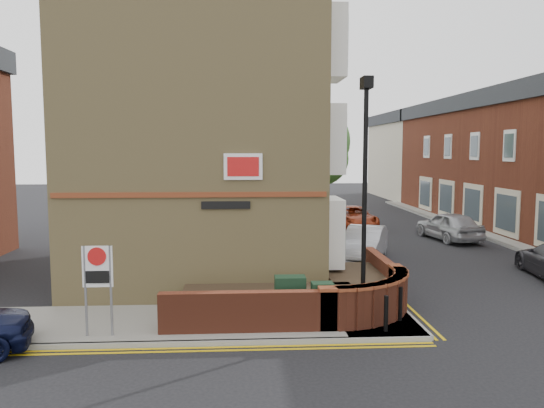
{
  "coord_description": "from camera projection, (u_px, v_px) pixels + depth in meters",
  "views": [
    {
      "loc": [
        -1.55,
        -12.15,
        4.6
      ],
      "look_at": [
        -0.62,
        4.0,
        2.94
      ],
      "focal_mm": 35.0,
      "sensor_mm": 36.0,
      "label": 1
    }
  ],
  "objects": [
    {
      "name": "zone_sign",
      "position": [
        98.0,
        274.0,
        12.67
      ],
      "size": [
        0.72,
        0.07,
        2.2
      ],
      "color": "slate",
      "rests_on": "pavement_corner"
    },
    {
      "name": "kerb_main_near",
      "position": [
        326.0,
        234.0,
        28.68
      ],
      "size": [
        0.15,
        32.0,
        0.12
      ],
      "primitive_type": "cube",
      "color": "gray",
      "rests_on": "ground"
    },
    {
      "name": "lamppost",
      "position": [
        365.0,
        199.0,
        13.57
      ],
      "size": [
        0.25,
        0.5,
        6.3
      ],
      "color": "black",
      "rests_on": "pavement_corner"
    },
    {
      "name": "bollard_near",
      "position": [
        386.0,
        313.0,
        13.08
      ],
      "size": [
        0.11,
        0.11,
        0.9
      ],
      "primitive_type": "cylinder",
      "color": "black",
      "rests_on": "pavement_corner"
    },
    {
      "name": "tree_mid",
      "position": [
        296.0,
        140.0,
        34.1
      ],
      "size": [
        4.03,
        4.03,
        7.42
      ],
      "color": "#382B1E",
      "rests_on": "pavement_main"
    },
    {
      "name": "ground",
      "position": [
        307.0,
        343.0,
        12.63
      ],
      "size": [
        120.0,
        120.0,
        0.0
      ],
      "primitive_type": "plane",
      "color": "black",
      "rests_on": "ground"
    },
    {
      "name": "silver_car_far",
      "position": [
        449.0,
        226.0,
        26.97
      ],
      "size": [
        2.4,
        4.56,
        1.48
      ],
      "primitive_type": "imported",
      "rotation": [
        0.0,
        0.0,
        3.3
      ],
      "color": "#A7A9AE",
      "rests_on": "ground"
    },
    {
      "name": "traffic_light_assembly",
      "position": [
        298.0,
        175.0,
        37.31
      ],
      "size": [
        0.2,
        0.16,
        4.2
      ],
      "color": "black",
      "rests_on": "pavement_main"
    },
    {
      "name": "pavement_main",
      "position": [
        308.0,
        234.0,
        28.62
      ],
      "size": [
        2.0,
        32.0,
        0.12
      ],
      "primitive_type": "cube",
      "color": "gray",
      "rests_on": "ground"
    },
    {
      "name": "corner_building",
      "position": [
        206.0,
        106.0,
        19.77
      ],
      "size": [
        8.95,
        10.4,
        13.6
      ],
      "color": "tan",
      "rests_on": "ground"
    },
    {
      "name": "tree_far",
      "position": [
        286.0,
        146.0,
        42.08
      ],
      "size": [
        3.81,
        3.81,
        7.0
      ],
      "color": "#382B1E",
      "rests_on": "pavement_main"
    },
    {
      "name": "bollard_far",
      "position": [
        400.0,
        304.0,
        13.91
      ],
      "size": [
        0.11,
        0.11,
        0.9
      ],
      "primitive_type": "cylinder",
      "color": "black",
      "rests_on": "pavement_corner"
    },
    {
      "name": "utility_cabinet_large",
      "position": [
        290.0,
        299.0,
        13.83
      ],
      "size": [
        0.8,
        0.45,
        1.2
      ],
      "primitive_type": "cube",
      "color": "#15301D",
      "rests_on": "pavement_corner"
    },
    {
      "name": "pavement_corner",
      "position": [
        168.0,
        323.0,
        13.91
      ],
      "size": [
        13.0,
        3.0,
        0.12
      ],
      "primitive_type": "cube",
      "color": "gray",
      "rests_on": "ground"
    },
    {
      "name": "yellow_lines_side",
      "position": [
        158.0,
        350.0,
        12.18
      ],
      "size": [
        13.0,
        0.28,
        0.01
      ],
      "primitive_type": "cube",
      "color": "gold",
      "rests_on": "ground"
    },
    {
      "name": "tree_near",
      "position": [
        313.0,
        148.0,
        26.21
      ],
      "size": [
        3.64,
        3.65,
        6.7
      ],
      "color": "#382B1E",
      "rests_on": "pavement_main"
    },
    {
      "name": "red_car_main",
      "position": [
        353.0,
        217.0,
        31.08
      ],
      "size": [
        2.39,
        4.74,
        1.29
      ],
      "primitive_type": "imported",
      "rotation": [
        0.0,
        0.0,
        0.06
      ],
      "color": "maroon",
      "rests_on": "ground"
    },
    {
      "name": "kerb_main_far",
      "position": [
        496.0,
        242.0,
        26.16
      ],
      "size": [
        0.15,
        40.0,
        0.12
      ],
      "primitive_type": "cube",
      "color": "gray",
      "rests_on": "ground"
    },
    {
      "name": "far_terrace_cream",
      "position": [
        409.0,
        155.0,
        50.78
      ],
      "size": [
        5.4,
        12.4,
        8.0
      ],
      "color": "beige",
      "rests_on": "ground"
    },
    {
      "name": "utility_cabinet_small",
      "position": [
        322.0,
        304.0,
        13.58
      ],
      "size": [
        0.55,
        0.4,
        1.1
      ],
      "primitive_type": "cube",
      "color": "#15301D",
      "rests_on": "pavement_corner"
    },
    {
      "name": "silver_car_near",
      "position": [
        365.0,
        243.0,
        22.22
      ],
      "size": [
        2.95,
        4.44,
        1.38
      ],
      "primitive_type": "imported",
      "rotation": [
        0.0,
        0.0,
        -0.39
      ],
      "color": "#ADAEB5",
      "rests_on": "ground"
    },
    {
      "name": "garden_wall",
      "position": [
        297.0,
        312.0,
        15.11
      ],
      "size": [
        6.8,
        6.0,
        1.2
      ],
      "primitive_type": null,
      "color": "maroon",
      "rests_on": "ground"
    },
    {
      "name": "kerb_side",
      "position": [
        159.0,
        344.0,
        12.42
      ],
      "size": [
        13.0,
        0.15,
        0.12
      ],
      "primitive_type": "cube",
      "color": "gray",
      "rests_on": "ground"
    },
    {
      "name": "pavement_far",
      "position": [
        535.0,
        241.0,
        26.27
      ],
      "size": [
        4.0,
        40.0,
        0.12
      ],
      "primitive_type": "cube",
      "color": "gray",
      "rests_on": "ground"
    },
    {
      "name": "yellow_lines_main",
      "position": [
        330.0,
        235.0,
        28.7
      ],
      "size": [
        0.28,
        32.0,
        0.01
      ],
      "primitive_type": "cube",
      "color": "gold",
      "rests_on": "ground"
    },
    {
      "name": "far_terrace",
      "position": [
        525.0,
        160.0,
        29.93
      ],
      "size": [
        5.4,
        30.4,
        8.0
      ],
      "color": "maroon",
      "rests_on": "ground"
    }
  ]
}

